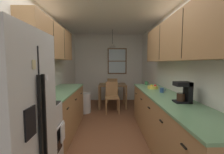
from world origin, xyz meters
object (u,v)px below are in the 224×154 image
object	(u,v)px
mug_spare	(162,90)
mug_by_coffeemaker	(146,83)
dining_chair_near	(112,95)
coffee_maker	(184,92)
trash_bin	(85,103)
microwave_over_range	(18,45)
dining_table	(112,88)
storage_canister	(47,91)
fruit_bowl	(153,87)
dining_chair_far	(113,89)
stove_range	(32,140)

from	to	relation	value
mug_spare	mug_by_coffeemaker	bearing A→B (deg)	92.44
dining_chair_near	coffee_maker	distance (m)	2.68
coffee_maker	mug_by_coffeemaker	size ratio (longest dim) A/B	2.66
trash_bin	mug_by_coffeemaker	xyz separation A→B (m)	(1.67, -0.56, 0.66)
microwave_over_range	dining_chair_near	world-z (taller)	microwave_over_range
mug_spare	dining_table	bearing A→B (deg)	111.49
storage_canister	mug_spare	distance (m)	2.06
mug_spare	fruit_bowl	xyz separation A→B (m)	(-0.05, 0.46, -0.01)
trash_bin	mug_spare	xyz separation A→B (m)	(1.72, -1.62, 0.65)
dining_chair_far	mug_by_coffeemaker	xyz separation A→B (m)	(0.83, -1.79, 0.45)
stove_range	mug_spare	xyz separation A→B (m)	(2.01, 0.98, 0.47)
dining_table	mug_by_coffeemaker	world-z (taller)	mug_by_coffeemaker
dining_chair_near	coffee_maker	bearing A→B (deg)	-68.07
microwave_over_range	dining_table	xyz separation A→B (m)	(1.24, 3.24, -1.06)
stove_range	storage_canister	bearing A→B (deg)	90.57
fruit_bowl	dining_chair_near	bearing A→B (deg)	125.73
dining_chair_far	mug_spare	size ratio (longest dim) A/B	7.99
dining_table	mug_spare	size ratio (longest dim) A/B	8.00
storage_canister	mug_by_coffeemaker	world-z (taller)	storage_canister
dining_chair_near	fruit_bowl	size ratio (longest dim) A/B	3.97
dining_table	storage_canister	bearing A→B (deg)	-112.87
coffee_maker	microwave_over_range	bearing A→B (deg)	-174.38
microwave_over_range	mug_by_coffeemaker	xyz separation A→B (m)	(2.08, 2.04, -0.74)
dining_chair_far	stove_range	bearing A→B (deg)	-106.59
storage_canister	coffee_maker	xyz separation A→B (m)	(2.08, -0.35, 0.05)
dining_chair_near	storage_canister	distance (m)	2.41
stove_range	dining_chair_near	size ratio (longest dim) A/B	1.22
dining_chair_near	coffee_maker	size ratio (longest dim) A/B	3.03
dining_chair_far	trash_bin	world-z (taller)	dining_chair_far
mug_by_coffeemaker	fruit_bowl	size ratio (longest dim) A/B	0.49
dining_chair_near	mug_spare	world-z (taller)	mug_spare
microwave_over_range	trash_bin	world-z (taller)	microwave_over_range
dining_table	dining_chair_far	distance (m)	0.60
mug_spare	fruit_bowl	distance (m)	0.46
stove_range	dining_chair_far	size ratio (longest dim) A/B	1.22
dining_table	coffee_maker	world-z (taller)	coffee_maker
dining_chair_near	fruit_bowl	distance (m)	1.56
mug_by_coffeemaker	fruit_bowl	world-z (taller)	fruit_bowl
dining_table	trash_bin	bearing A→B (deg)	-142.26
stove_range	microwave_over_range	xyz separation A→B (m)	(-0.11, 0.00, 1.22)
storage_canister	trash_bin	bearing A→B (deg)	81.61
stove_range	microwave_over_range	distance (m)	1.22
storage_canister	fruit_bowl	size ratio (longest dim) A/B	0.94
dining_table	fruit_bowl	size ratio (longest dim) A/B	3.97
stove_range	microwave_over_range	world-z (taller)	microwave_over_range
stove_range	fruit_bowl	xyz separation A→B (m)	(1.97, 1.44, 0.47)
stove_range	fruit_bowl	bearing A→B (deg)	36.12
mug_spare	coffee_maker	bearing A→B (deg)	-85.45
dining_chair_near	dining_chair_far	distance (m)	1.18
trash_bin	fruit_bowl	distance (m)	2.14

